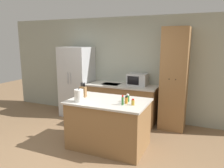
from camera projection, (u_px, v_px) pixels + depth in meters
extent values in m
plane|color=#846647|center=(79.00, 156.00, 3.85)|extent=(14.00, 14.00, 0.00)
cube|color=#9EA393|center=(125.00, 68.00, 5.69)|extent=(7.20, 0.06, 2.60)
cube|color=#B7BABC|center=(77.00, 81.00, 5.91)|extent=(0.77, 0.71, 1.84)
cylinder|color=silver|center=(68.00, 78.00, 5.56)|extent=(0.02, 0.02, 0.30)
cylinder|color=silver|center=(70.00, 78.00, 5.53)|extent=(0.02, 0.02, 0.30)
cube|color=olive|center=(122.00, 103.00, 5.53)|extent=(1.71, 0.63, 0.89)
cube|color=beige|center=(122.00, 86.00, 5.44)|extent=(1.75, 0.67, 0.03)
cube|color=#9EA0A3|center=(111.00, 84.00, 5.56)|extent=(0.44, 0.34, 0.01)
cube|color=olive|center=(174.00, 79.00, 4.93)|extent=(0.57, 0.58, 2.30)
sphere|color=black|center=(169.00, 79.00, 4.67)|extent=(0.02, 0.02, 0.02)
sphere|color=black|center=(176.00, 80.00, 4.62)|extent=(0.02, 0.02, 0.02)
cube|color=olive|center=(109.00, 124.00, 4.15)|extent=(1.40, 0.91, 0.88)
cube|color=beige|center=(109.00, 101.00, 4.06)|extent=(1.46, 0.97, 0.03)
cube|color=#B2B5B7|center=(138.00, 79.00, 5.37)|extent=(0.47, 0.36, 0.29)
cube|color=black|center=(133.00, 81.00, 5.23)|extent=(0.28, 0.01, 0.20)
cube|color=olive|center=(83.00, 92.00, 4.29)|extent=(0.13, 0.07, 0.21)
cylinder|color=black|center=(81.00, 85.00, 4.28)|extent=(0.02, 0.02, 0.08)
cylinder|color=black|center=(82.00, 84.00, 4.28)|extent=(0.02, 0.02, 0.09)
cylinder|color=black|center=(83.00, 85.00, 4.28)|extent=(0.02, 0.02, 0.08)
cylinder|color=black|center=(84.00, 85.00, 4.26)|extent=(0.02, 0.02, 0.06)
cylinder|color=black|center=(85.00, 85.00, 4.25)|extent=(0.02, 0.02, 0.08)
cylinder|color=#337033|center=(123.00, 101.00, 3.76)|extent=(0.04, 0.04, 0.14)
cylinder|color=red|center=(123.00, 96.00, 3.74)|extent=(0.03, 0.03, 0.03)
cylinder|color=gold|center=(133.00, 103.00, 3.75)|extent=(0.05, 0.05, 0.09)
cylinder|color=red|center=(133.00, 99.00, 3.74)|extent=(0.04, 0.04, 0.02)
cylinder|color=#337033|center=(128.00, 99.00, 3.96)|extent=(0.06, 0.06, 0.12)
cylinder|color=silver|center=(128.00, 95.00, 3.94)|extent=(0.05, 0.05, 0.03)
cylinder|color=orange|center=(126.00, 100.00, 3.85)|extent=(0.05, 0.05, 0.11)
cylinder|color=black|center=(126.00, 97.00, 3.84)|extent=(0.04, 0.04, 0.02)
cylinder|color=white|center=(79.00, 96.00, 3.94)|extent=(0.16, 0.16, 0.23)
sphere|color=#262628|center=(79.00, 89.00, 3.92)|extent=(0.02, 0.02, 0.02)
cylinder|color=red|center=(63.00, 105.00, 6.33)|extent=(0.12, 0.12, 0.36)
cylinder|color=black|center=(63.00, 98.00, 6.28)|extent=(0.05, 0.05, 0.06)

